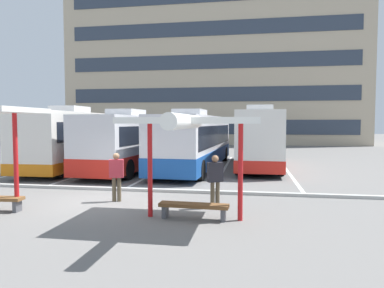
{
  "coord_description": "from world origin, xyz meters",
  "views": [
    {
      "loc": [
        5.17,
        -11.63,
        2.75
      ],
      "look_at": [
        2.56,
        3.93,
        1.8
      ],
      "focal_mm": 33.22,
      "sensor_mm": 36.0,
      "label": 1
    }
  ],
  "objects_px": {
    "bench_2": "(194,207)",
    "waiting_passenger_1": "(215,177)",
    "coach_bus_0": "(82,139)",
    "coach_bus_2": "(196,142)",
    "waiting_shelter_1": "(193,123)",
    "waiting_passenger_0": "(116,173)",
    "coach_bus_3": "(259,138)",
    "coach_bus_1": "(136,142)"
  },
  "relations": [
    {
      "from": "bench_2",
      "to": "waiting_passenger_1",
      "type": "xyz_separation_m",
      "value": [
        0.46,
        1.46,
        0.65
      ]
    },
    {
      "from": "coach_bus_0",
      "to": "bench_2",
      "type": "xyz_separation_m",
      "value": [
        8.79,
        -10.75,
        -1.4
      ]
    },
    {
      "from": "coach_bus_2",
      "to": "waiting_shelter_1",
      "type": "xyz_separation_m",
      "value": [
        1.7,
        -11.34,
        1.15
      ]
    },
    {
      "from": "coach_bus_2",
      "to": "waiting_passenger_0",
      "type": "relative_size",
      "value": 7.18
    },
    {
      "from": "coach_bus_2",
      "to": "waiting_passenger_0",
      "type": "distance_m",
      "value": 9.44
    },
    {
      "from": "coach_bus_3",
      "to": "bench_2",
      "type": "height_order",
      "value": "coach_bus_3"
    },
    {
      "from": "waiting_passenger_1",
      "to": "coach_bus_2",
      "type": "bearing_deg",
      "value": 102.55
    },
    {
      "from": "coach_bus_3",
      "to": "waiting_shelter_1",
      "type": "xyz_separation_m",
      "value": [
        -2.09,
        -12.73,
        0.97
      ]
    },
    {
      "from": "bench_2",
      "to": "coach_bus_0",
      "type": "bearing_deg",
      "value": 129.26
    },
    {
      "from": "coach_bus_1",
      "to": "waiting_passenger_1",
      "type": "height_order",
      "value": "coach_bus_1"
    },
    {
      "from": "coach_bus_3",
      "to": "waiting_passenger_0",
      "type": "relative_size",
      "value": 6.14
    },
    {
      "from": "coach_bus_2",
      "to": "coach_bus_3",
      "type": "bearing_deg",
      "value": 20.1
    },
    {
      "from": "coach_bus_0",
      "to": "waiting_shelter_1",
      "type": "xyz_separation_m",
      "value": [
        8.79,
        -10.94,
        0.99
      ]
    },
    {
      "from": "waiting_passenger_0",
      "to": "coach_bus_2",
      "type": "bearing_deg",
      "value": 81.91
    },
    {
      "from": "waiting_passenger_1",
      "to": "waiting_passenger_0",
      "type": "bearing_deg",
      "value": 174.03
    },
    {
      "from": "bench_2",
      "to": "coach_bus_3",
      "type": "bearing_deg",
      "value": 80.52
    },
    {
      "from": "coach_bus_2",
      "to": "coach_bus_0",
      "type": "bearing_deg",
      "value": -176.81
    },
    {
      "from": "coach_bus_0",
      "to": "waiting_passenger_1",
      "type": "distance_m",
      "value": 13.13
    },
    {
      "from": "waiting_shelter_1",
      "to": "bench_2",
      "type": "distance_m",
      "value": 2.4
    },
    {
      "from": "coach_bus_1",
      "to": "coach_bus_2",
      "type": "xyz_separation_m",
      "value": [
        3.44,
        0.85,
        -0.0
      ]
    },
    {
      "from": "coach_bus_3",
      "to": "coach_bus_1",
      "type": "bearing_deg",
      "value": -162.81
    },
    {
      "from": "coach_bus_0",
      "to": "coach_bus_3",
      "type": "height_order",
      "value": "coach_bus_3"
    },
    {
      "from": "coach_bus_1",
      "to": "waiting_passenger_1",
      "type": "relative_size",
      "value": 6.58
    },
    {
      "from": "coach_bus_1",
      "to": "waiting_passenger_0",
      "type": "bearing_deg",
      "value": -76.01
    },
    {
      "from": "waiting_shelter_1",
      "to": "bench_2",
      "type": "relative_size",
      "value": 2.35
    },
    {
      "from": "coach_bus_3",
      "to": "waiting_passenger_0",
      "type": "bearing_deg",
      "value": -115.53
    },
    {
      "from": "coach_bus_0",
      "to": "waiting_passenger_1",
      "type": "height_order",
      "value": "coach_bus_0"
    },
    {
      "from": "coach_bus_0",
      "to": "coach_bus_2",
      "type": "relative_size",
      "value": 0.98
    },
    {
      "from": "waiting_passenger_0",
      "to": "coach_bus_0",
      "type": "bearing_deg",
      "value": 122.83
    },
    {
      "from": "coach_bus_3",
      "to": "waiting_shelter_1",
      "type": "relative_size",
      "value": 2.2
    },
    {
      "from": "coach_bus_0",
      "to": "waiting_passenger_0",
      "type": "bearing_deg",
      "value": -57.17
    },
    {
      "from": "coach_bus_2",
      "to": "waiting_passenger_1",
      "type": "relative_size",
      "value": 7.14
    },
    {
      "from": "coach_bus_2",
      "to": "coach_bus_1",
      "type": "bearing_deg",
      "value": -166.13
    },
    {
      "from": "coach_bus_2",
      "to": "bench_2",
      "type": "xyz_separation_m",
      "value": [
        1.7,
        -11.15,
        -1.24
      ]
    },
    {
      "from": "bench_2",
      "to": "waiting_passenger_0",
      "type": "xyz_separation_m",
      "value": [
        -3.03,
        1.82,
        0.64
      ]
    },
    {
      "from": "coach_bus_0",
      "to": "waiting_shelter_1",
      "type": "height_order",
      "value": "coach_bus_0"
    },
    {
      "from": "coach_bus_1",
      "to": "coach_bus_0",
      "type": "bearing_deg",
      "value": 172.92
    },
    {
      "from": "coach_bus_0",
      "to": "bench_2",
      "type": "distance_m",
      "value": 13.96
    },
    {
      "from": "coach_bus_1",
      "to": "bench_2",
      "type": "xyz_separation_m",
      "value": [
        5.14,
        -10.3,
        -1.25
      ]
    },
    {
      "from": "coach_bus_0",
      "to": "coach_bus_1",
      "type": "xyz_separation_m",
      "value": [
        3.65,
        -0.45,
        -0.16
      ]
    },
    {
      "from": "coach_bus_0",
      "to": "coach_bus_3",
      "type": "xyz_separation_m",
      "value": [
        10.88,
        1.78,
        0.02
      ]
    },
    {
      "from": "coach_bus_0",
      "to": "waiting_shelter_1",
      "type": "relative_size",
      "value": 2.52
    }
  ]
}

